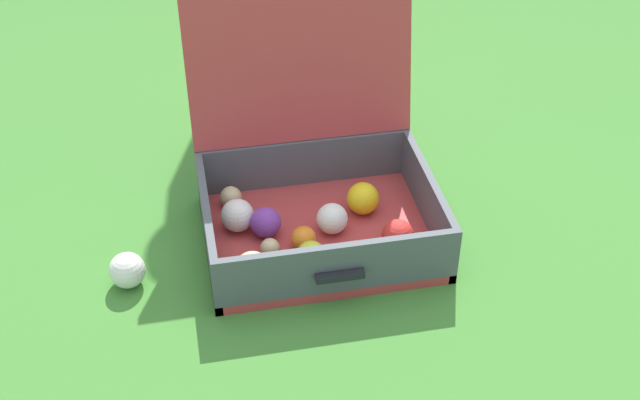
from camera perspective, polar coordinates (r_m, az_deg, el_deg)
The scene contains 3 objects.
ground_plane at distance 2.13m, azimuth 1.69°, elevation -2.31°, with size 16.00×16.00×0.00m, color #3D7A2D.
open_suitcase at distance 2.08m, azimuth -0.55°, elevation 0.88°, with size 0.56×0.55×0.58m.
stray_ball_on_grass at distance 2.02m, azimuth -12.72°, elevation -4.59°, with size 0.08×0.08×0.08m, color white.
Camera 1 is at (-0.38, -1.59, 1.37)m, focal length 48.03 mm.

